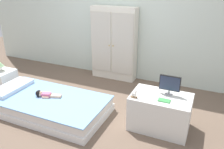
{
  "coord_description": "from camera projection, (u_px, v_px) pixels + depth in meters",
  "views": [
    {
      "loc": [
        1.64,
        -2.51,
        1.89
      ],
      "look_at": [
        0.36,
        0.37,
        0.54
      ],
      "focal_mm": 36.53,
      "sensor_mm": 36.0,
      "label": 1
    }
  ],
  "objects": [
    {
      "name": "tv_monitor",
      "position": [
        170.0,
        84.0,
        2.91
      ],
      "size": [
        0.27,
        0.1,
        0.26
      ],
      "color": "#99999E",
      "rests_on": "tv_stand"
    },
    {
      "name": "book_green",
      "position": [
        164.0,
        100.0,
        2.81
      ],
      "size": [
        0.15,
        0.08,
        0.01
      ],
      "primitive_type": "cube",
      "color": "#429E51",
      "rests_on": "tv_stand"
    },
    {
      "name": "back_wall",
      "position": [
        120.0,
        9.0,
        4.26
      ],
      "size": [
        6.4,
        0.05,
        2.7
      ],
      "primitive_type": "cube",
      "color": "silver",
      "rests_on": "ground_plane"
    },
    {
      "name": "nightstand",
      "position": [
        3.0,
        81.0,
        4.06
      ],
      "size": [
        0.37,
        0.37,
        0.38
      ],
      "primitive_type": "cube",
      "color": "white",
      "rests_on": "ground_plane"
    },
    {
      "name": "table_lamp",
      "position": [
        0.0,
        64.0,
        3.94
      ],
      "size": [
        0.13,
        0.13,
        0.18
      ],
      "color": "#B7B2AD",
      "rests_on": "nightstand"
    },
    {
      "name": "wardrobe",
      "position": [
        114.0,
        44.0,
        4.39
      ],
      "size": [
        0.88,
        0.27,
        1.41
      ],
      "color": "white",
      "rests_on": "ground_plane"
    },
    {
      "name": "bed",
      "position": [
        48.0,
        105.0,
        3.44
      ],
      "size": [
        1.79,
        0.93,
        0.24
      ],
      "color": "white",
      "rests_on": "ground_plane"
    },
    {
      "name": "pillow",
      "position": [
        12.0,
        87.0,
        3.64
      ],
      "size": [
        0.32,
        0.67,
        0.06
      ],
      "primitive_type": "cube",
      "color": "silver",
      "rests_on": "bed"
    },
    {
      "name": "tv_stand",
      "position": [
        160.0,
        112.0,
        3.02
      ],
      "size": [
        0.77,
        0.5,
        0.48
      ],
      "primitive_type": "cube",
      "color": "silver",
      "rests_on": "ground_plane"
    },
    {
      "name": "rocking_horse_toy",
      "position": [
        134.0,
        94.0,
        2.87
      ],
      "size": [
        0.08,
        0.04,
        0.1
      ],
      "color": "#8E6642",
      "rests_on": "tv_stand"
    },
    {
      "name": "doll",
      "position": [
        44.0,
        94.0,
        3.41
      ],
      "size": [
        0.39,
        0.19,
        0.1
      ],
      "color": "#D6668E",
      "rests_on": "bed"
    },
    {
      "name": "ground_plane",
      "position": [
        80.0,
        113.0,
        3.47
      ],
      "size": [
        10.0,
        10.0,
        0.02
      ],
      "primitive_type": "cube",
      "color": "brown"
    }
  ]
}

